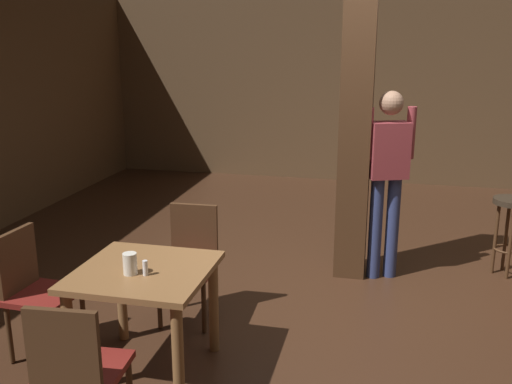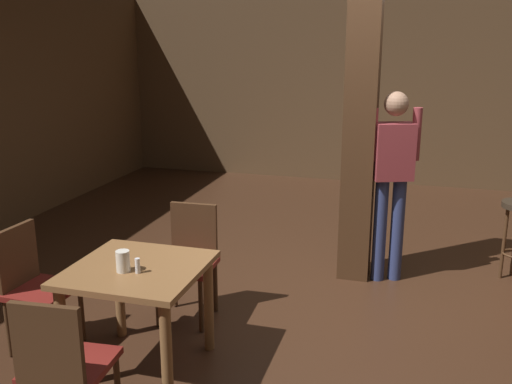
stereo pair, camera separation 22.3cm
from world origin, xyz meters
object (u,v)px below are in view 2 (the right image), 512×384
Objects in this scene: chair_west at (33,282)px; standing_person at (392,173)px; salt_shaker at (138,266)px; dining_table at (138,286)px; napkin_cup at (123,261)px; chair_south at (62,364)px; chair_north at (190,255)px.

standing_person is (2.32, 1.92, 0.50)m from chair_west.
salt_shaker is 2.51m from standing_person.
napkin_cup reaches higher than dining_table.
dining_table is 2.49m from standing_person.
standing_person is (1.51, 2.78, 0.50)m from chair_south.
chair_north is 1.62m from chair_south.
chair_west is at bearing 171.68° from salt_shaker.
standing_person is at bearing 39.63° from chair_west.
napkin_cup is (-0.07, -0.90, 0.29)m from chair_north.
dining_table is 0.84m from chair_west.
napkin_cup reaches higher than salt_shaker.
chair_south is 0.52× the size of standing_person.
chair_south is (-0.02, -0.82, -0.09)m from dining_table.
chair_west reaches higher than dining_table.
chair_west is at bearing 170.54° from napkin_cup.
dining_table is 0.22m from salt_shaker.
napkin_cup is at bearing 91.81° from chair_south.
standing_person reaches higher than chair_west.
chair_west is 3.06m from standing_person.
dining_table is at bearing -127.16° from standing_person.
chair_north is 9.11× the size of salt_shaker.
standing_person is at bearing 52.84° from dining_table.
chair_north is 1.00× the size of chair_west.
standing_person is at bearing 38.35° from chair_north.
dining_table is 6.12× the size of napkin_cup.
chair_west is 0.94m from salt_shaker.
napkin_cup is at bearing -126.63° from standing_person.
salt_shaker is (0.08, 0.72, 0.27)m from chair_south.
napkin_cup is 0.10m from salt_shaker.
chair_north is at bearing 41.69° from chair_west.
standing_person is (1.53, 2.06, 0.20)m from napkin_cup.
dining_table is 8.61× the size of salt_shaker.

